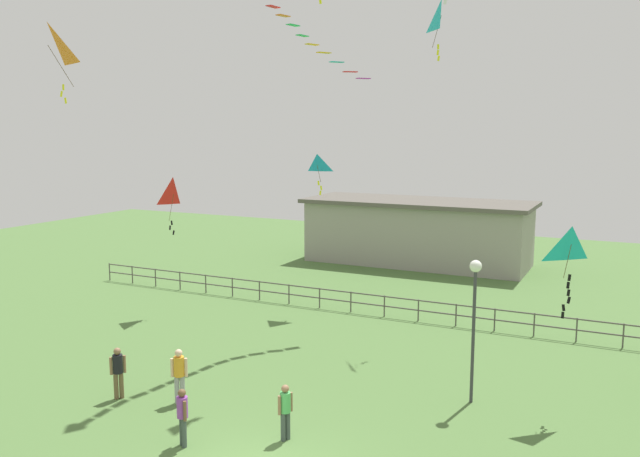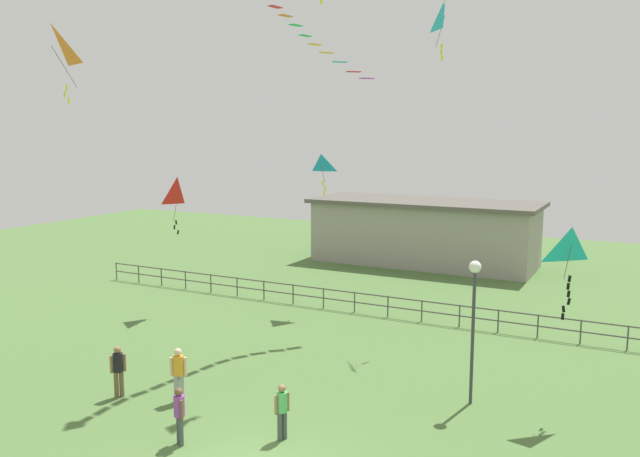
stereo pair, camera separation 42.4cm
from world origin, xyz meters
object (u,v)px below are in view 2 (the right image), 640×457
object	(u,v)px
kite_5	(52,47)
kite_2	(445,16)
person_2	(282,408)
kite_3	(571,249)
person_1	(179,412)
kite_1	(178,195)
person_3	(179,371)
kite_6	(321,166)
lamppost	(474,300)
person_0	(118,368)

from	to	relation	value
kite_5	kite_2	bearing A→B (deg)	43.18
person_2	kite_3	distance (m)	9.06
kite_5	kite_3	bearing A→B (deg)	11.53
person_1	person_2	world-z (taller)	person_1
kite_1	kite_3	world-z (taller)	kite_1
kite_2	kite_3	distance (m)	11.58
kite_5	person_3	bearing A→B (deg)	-10.54
kite_6	lamppost	bearing A→B (deg)	-39.37
person_1	kite_2	xyz separation A→B (m)	(2.81, 13.04, 11.61)
person_2	kite_3	bearing A→B (deg)	38.51
lamppost	kite_6	distance (m)	11.83
person_1	kite_1	size ratio (longest dim) A/B	0.62
lamppost	person_1	bearing A→B (deg)	-134.81
person_3	kite_3	distance (m)	11.93
person_1	person_0	bearing A→B (deg)	156.51
person_2	kite_6	distance (m)	14.00
person_0	kite_1	size ratio (longest dim) A/B	0.65
lamppost	person_3	bearing A→B (deg)	-153.32
person_0	kite_2	world-z (taller)	kite_2
person_1	kite_6	size ratio (longest dim) A/B	0.87
person_3	kite_2	world-z (taller)	kite_2
person_0	kite_3	world-z (taller)	kite_3
kite_2	kite_6	world-z (taller)	kite_2
lamppost	kite_2	world-z (taller)	kite_2
lamppost	kite_5	world-z (taller)	kite_5
person_0	kite_1	world-z (taller)	kite_1
person_2	person_3	bearing A→B (deg)	170.48
person_3	person_0	bearing A→B (deg)	-163.86
person_3	kite_6	xyz separation A→B (m)	(-0.93, 11.13, 5.60)
kite_3	person_0	bearing A→B (deg)	-158.05
person_3	kite_6	world-z (taller)	kite_6
kite_1	kite_6	distance (m)	6.41
kite_6	kite_5	bearing A→B (deg)	-116.10
person_1	kite_1	bearing A→B (deg)	129.06
person_2	kite_1	size ratio (longest dim) A/B	0.61
person_2	kite_6	xyz separation A→B (m)	(-4.94, 11.80, 5.69)
person_2	kite_5	size ratio (longest dim) A/B	0.60
person_0	kite_5	bearing A→B (deg)	157.56
kite_2	person_0	bearing A→B (deg)	-119.57
person_2	kite_5	xyz separation A→B (m)	(-9.86, 1.76, 9.98)
lamppost	person_0	world-z (taller)	lamppost
lamppost	kite_1	xyz separation A→B (m)	(-14.05, 3.77, 2.14)
person_2	kite_6	bearing A→B (deg)	112.69
kite_3	lamppost	bearing A→B (deg)	-169.74
lamppost	kite_6	world-z (taller)	kite_6
lamppost	kite_1	size ratio (longest dim) A/B	1.76
kite_6	person_3	bearing A→B (deg)	-85.23
person_0	kite_1	bearing A→B (deg)	117.61
kite_3	kite_5	xyz separation A→B (m)	(-16.23, -3.31, 6.01)
kite_6	kite_2	bearing A→B (deg)	-2.50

